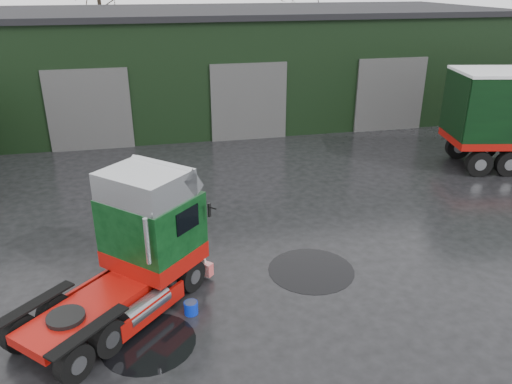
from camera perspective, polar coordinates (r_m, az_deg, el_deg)
ground at (r=14.17m, az=3.01°, el=-10.96°), size 100.00×100.00×0.00m
warehouse at (r=32.06m, az=-3.12°, el=14.62°), size 32.40×12.40×6.30m
hero_tractor at (r=12.67m, az=-16.65°, el=-7.06°), size 5.71×5.77×3.54m
wash_bucket at (r=13.25m, az=-7.44°, el=-12.99°), size 0.43×0.43×0.34m
tree_back_a at (r=41.47m, az=-17.21°, el=17.86°), size 4.40×4.40×9.50m
tree_back_b at (r=43.54m, az=5.44°, el=17.63°), size 4.40×4.40×7.50m
puddle_0 at (r=12.61m, az=-12.18°, el=-16.48°), size 2.25×2.25×0.01m
puddle_1 at (r=15.02m, az=6.32°, el=-8.87°), size 2.55×2.55×0.01m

